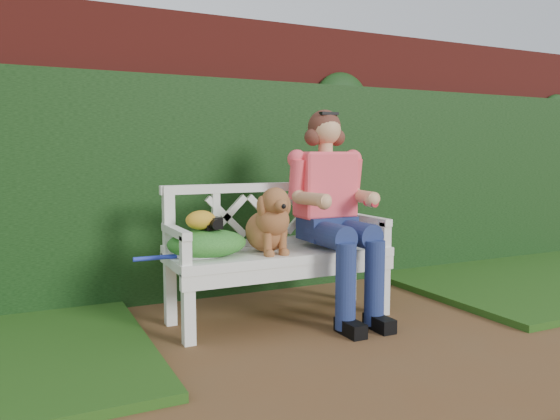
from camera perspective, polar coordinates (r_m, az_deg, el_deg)
name	(u,v)px	position (r m, az deg, el deg)	size (l,w,h in m)	color
ground	(375,356)	(3.19, 9.94, -14.84)	(60.00, 60.00, 0.00)	brown
brick_wall	(245,156)	(4.66, -3.65, 5.62)	(10.00, 0.30, 2.20)	maroon
ivy_hedge	(256,187)	(4.46, -2.56, 2.40)	(10.00, 0.18, 1.70)	#1D4118
grass_right	(537,277)	(5.43, 25.24, -6.32)	(2.60, 2.00, 0.05)	#184010
garden_bench	(280,285)	(3.73, 0.00, -7.82)	(1.58, 0.60, 0.48)	white
seated_woman	(329,214)	(3.80, 5.10, -0.41)	(0.60, 0.80, 1.42)	#FB6379
dog	(268,219)	(3.55, -1.23, -0.97)	(0.29, 0.40, 0.44)	brown
tennis_racket	(196,254)	(3.48, -8.73, -4.60)	(0.61, 0.25, 0.03)	silver
green_bag	(207,243)	(3.47, -7.63, -3.40)	(0.51, 0.39, 0.17)	#1E712A
camera_item	(212,223)	(3.45, -7.11, -1.39)	(0.11, 0.08, 0.07)	black
baseball_glove	(201,220)	(3.43, -8.27, -1.05)	(0.19, 0.14, 0.12)	#C58C1F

